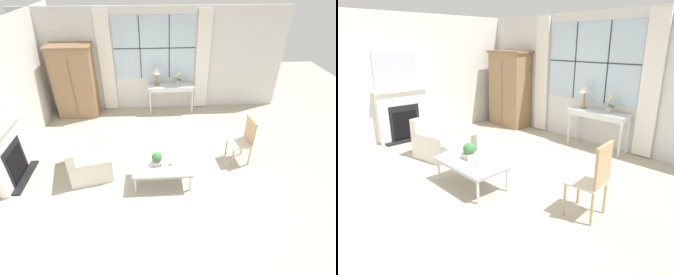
# 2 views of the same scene
# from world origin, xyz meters

# --- Properties ---
(ground_plane) EXTENTS (14.00, 14.00, 0.00)m
(ground_plane) POSITION_xyz_m (0.00, 0.00, 0.00)
(ground_plane) COLOR #B2A893
(wall_back_windowed) EXTENTS (7.20, 0.14, 2.80)m
(wall_back_windowed) POSITION_xyz_m (0.00, 3.02, 1.41)
(wall_back_windowed) COLOR silver
(wall_back_windowed) RESTS_ON ground_plane
(wall_left) EXTENTS (0.06, 7.20, 2.80)m
(wall_left) POSITION_xyz_m (-3.03, 0.60, 1.40)
(wall_left) COLOR silver
(wall_left) RESTS_ON ground_plane
(fireplace) EXTENTS (0.34, 1.22, 2.00)m
(fireplace) POSITION_xyz_m (-2.91, -0.01, 0.68)
(fireplace) COLOR black
(fireplace) RESTS_ON ground_plane
(armoire) EXTENTS (1.14, 0.61, 1.97)m
(armoire) POSITION_xyz_m (-2.19, 2.68, 0.99)
(armoire) COLOR #93704C
(armoire) RESTS_ON ground_plane
(console_table) EXTENTS (1.28, 0.40, 0.80)m
(console_table) POSITION_xyz_m (0.43, 2.74, 0.71)
(console_table) COLOR silver
(console_table) RESTS_ON ground_plane
(table_lamp) EXTENTS (0.26, 0.26, 0.54)m
(table_lamp) POSITION_xyz_m (0.04, 2.78, 1.21)
(table_lamp) COLOR #9E7F47
(table_lamp) RESTS_ON console_table
(potted_orchid) EXTENTS (0.18, 0.14, 0.38)m
(potted_orchid) POSITION_xyz_m (0.63, 2.80, 0.96)
(potted_orchid) COLOR #BCB7AD
(potted_orchid) RESTS_ON console_table
(armchair_upholstered) EXTENTS (1.01, 1.15, 0.77)m
(armchair_upholstered) POSITION_xyz_m (-1.45, 0.16, 0.26)
(armchair_upholstered) COLOR silver
(armchair_upholstered) RESTS_ON ground_plane
(side_chair_wooden) EXTENTS (0.48, 0.48, 1.02)m
(side_chair_wooden) POSITION_xyz_m (1.83, 0.32, 0.58)
(side_chair_wooden) COLOR beige
(side_chair_wooden) RESTS_ON ground_plane
(coffee_table) EXTENTS (1.14, 0.66, 0.42)m
(coffee_table) POSITION_xyz_m (0.05, -0.28, 0.37)
(coffee_table) COLOR silver
(coffee_table) RESTS_ON ground_plane
(potted_plant_small) EXTENTS (0.20, 0.20, 0.27)m
(potted_plant_small) POSITION_xyz_m (-0.05, -0.23, 0.55)
(potted_plant_small) COLOR #BCB7AD
(potted_plant_small) RESTS_ON coffee_table
(pillar_candle) EXTENTS (0.13, 0.13, 0.10)m
(pillar_candle) POSITION_xyz_m (0.24, -0.26, 0.46)
(pillar_candle) COLOR silver
(pillar_candle) RESTS_ON coffee_table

